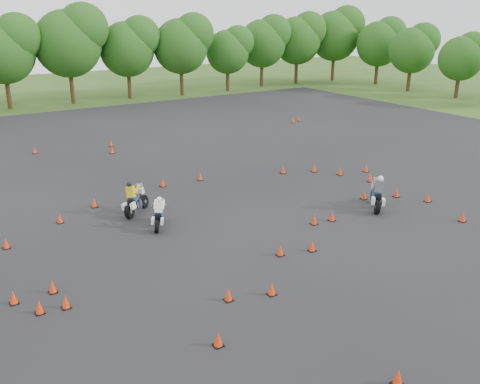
% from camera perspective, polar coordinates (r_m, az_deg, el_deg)
% --- Properties ---
extents(ground, '(140.00, 140.00, 0.00)m').
position_cam_1_polar(ground, '(22.75, 5.50, -5.62)').
color(ground, '#2D5119').
rests_on(ground, ground).
extents(asphalt_pad, '(62.00, 62.00, 0.00)m').
position_cam_1_polar(asphalt_pad, '(27.33, -2.28, -1.22)').
color(asphalt_pad, black).
rests_on(asphalt_pad, ground).
extents(treeline, '(86.90, 31.94, 10.57)m').
position_cam_1_polar(treeline, '(54.12, -17.04, 12.96)').
color(treeline, '#204B15').
rests_on(treeline, ground).
extents(traffic_cones, '(36.26, 33.24, 0.45)m').
position_cam_1_polar(traffic_cones, '(26.10, -3.55, -1.71)').
color(traffic_cones, red).
rests_on(traffic_cones, asphalt_pad).
extents(rider_grey, '(1.98, 2.20, 1.76)m').
position_cam_1_polar(rider_grey, '(27.22, 14.25, 0.05)').
color(rider_grey, '#474850').
rests_on(rider_grey, ground).
extents(rider_yellow, '(2.07, 1.90, 1.66)m').
position_cam_1_polar(rider_yellow, '(26.22, -10.91, -0.53)').
color(rider_yellow, gold).
rests_on(rider_yellow, ground).
extents(rider_white, '(1.47, 1.99, 1.50)m').
position_cam_1_polar(rider_white, '(24.45, -8.84, -2.06)').
color(rider_white, white).
rests_on(rider_white, ground).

